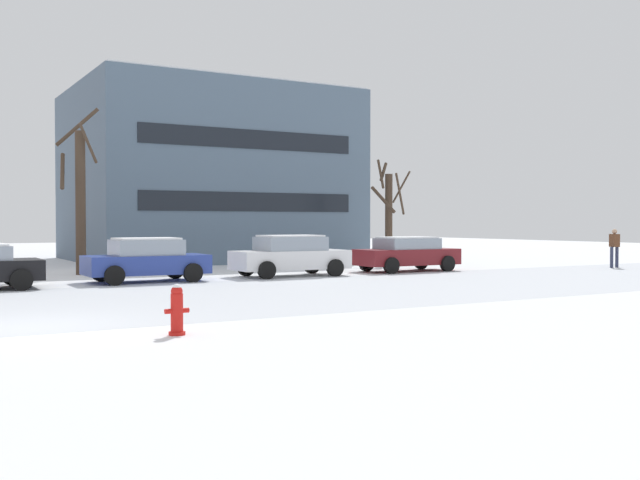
% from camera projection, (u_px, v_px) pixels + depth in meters
% --- Properties ---
extents(ground_plane, '(120.00, 120.00, 0.00)m').
position_uv_depth(ground_plane, '(22.00, 328.00, 13.87)').
color(ground_plane, white).
extents(fire_hydrant, '(0.44, 0.30, 0.91)m').
position_uv_depth(fire_hydrant, '(177.00, 309.00, 13.04)').
color(fire_hydrant, red).
rests_on(fire_hydrant, ground).
extents(parked_car_blue, '(4.01, 2.09, 1.48)m').
position_uv_depth(parked_car_blue, '(146.00, 260.00, 24.61)').
color(parked_car_blue, '#283D93').
rests_on(parked_car_blue, ground).
extents(parked_car_white, '(4.31, 2.01, 1.53)m').
position_uv_depth(parked_car_white, '(290.00, 255.00, 27.18)').
color(parked_car_white, white).
rests_on(parked_car_white, ground).
extents(parked_car_maroon, '(4.29, 1.99, 1.41)m').
position_uv_depth(parked_car_maroon, '(407.00, 254.00, 29.90)').
color(parked_car_maroon, maroon).
rests_on(parked_car_maroon, ground).
extents(pedestrian_crossing, '(0.56, 0.46, 1.70)m').
position_uv_depth(pedestrian_crossing, '(614.00, 245.00, 32.25)').
color(pedestrian_crossing, '#2D334C').
rests_on(pedestrian_crossing, ground).
extents(tree_far_right, '(1.74, 1.56, 6.50)m').
position_uv_depth(tree_far_right, '(80.00, 196.00, 27.94)').
color(tree_far_right, '#423326').
rests_on(tree_far_right, ground).
extents(tree_far_left, '(1.73, 1.59, 5.00)m').
position_uv_depth(tree_far_left, '(389.00, 213.00, 34.84)').
color(tree_far_left, '#423326').
rests_on(tree_far_left, ground).
extents(building_far_right, '(13.63, 11.32, 8.99)m').
position_uv_depth(building_far_right, '(207.00, 176.00, 39.68)').
color(building_far_right, slate).
rests_on(building_far_right, ground).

